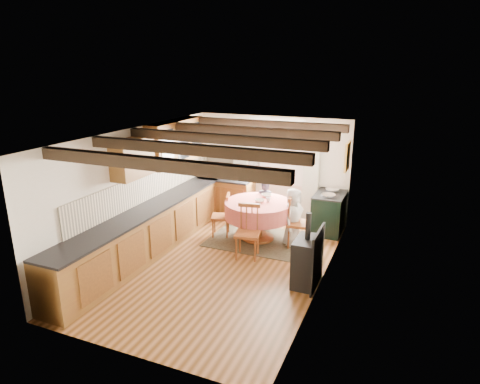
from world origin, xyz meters
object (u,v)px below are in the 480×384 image
at_px(chair_near, 247,232).
at_px(chair_right, 299,222).
at_px(cast_iron_stove, 307,249).
at_px(child_far, 265,205).
at_px(child_right, 293,217).
at_px(dining_table, 258,221).
at_px(chair_left, 221,215).
at_px(aga_range, 329,212).
at_px(cup, 268,199).

distance_m(chair_near, chair_right, 1.15).
bearing_deg(cast_iron_stove, child_far, 125.16).
distance_m(chair_near, cast_iron_stove, 1.40).
xyz_separation_m(cast_iron_stove, child_right, (-0.64, 1.47, -0.04)).
bearing_deg(child_far, dining_table, 93.03).
height_order(chair_left, cast_iron_stove, cast_iron_stove).
relative_size(chair_near, chair_left, 1.11).
height_order(chair_left, child_far, child_far).
bearing_deg(child_far, chair_right, 142.60).
height_order(cast_iron_stove, child_right, cast_iron_stove).
relative_size(chair_left, child_far, 0.83).
distance_m(cast_iron_stove, child_far, 2.51).
bearing_deg(aga_range, chair_near, -121.65).
distance_m(chair_near, child_right, 1.10).
relative_size(dining_table, chair_left, 1.50).
height_order(chair_left, chair_right, chair_right).
bearing_deg(dining_table, child_right, 4.09).
xyz_separation_m(child_far, cup, (0.25, -0.53, 0.32)).
distance_m(chair_left, cast_iron_stove, 2.57).
bearing_deg(child_far, child_right, 140.13).
distance_m(dining_table, child_far, 0.65).
distance_m(chair_left, chair_right, 1.68).
height_order(dining_table, chair_left, chair_left).
distance_m(chair_right, aga_range, 1.10).
xyz_separation_m(chair_left, child_far, (0.74, 0.71, 0.10)).
xyz_separation_m(chair_near, cup, (0.08, 0.95, 0.36)).
distance_m(dining_table, cup, 0.50).
distance_m(chair_left, child_right, 1.55).
relative_size(chair_near, chair_right, 0.97).
relative_size(chair_near, cast_iron_stove, 0.82).
xyz_separation_m(chair_right, cast_iron_stove, (0.51, -1.43, 0.10)).
distance_m(child_far, child_right, 0.99).
bearing_deg(chair_near, dining_table, 85.82).
distance_m(chair_near, aga_range, 2.21).
xyz_separation_m(cast_iron_stove, child_far, (-1.44, 2.05, -0.07)).
bearing_deg(dining_table, cup, 30.79).
bearing_deg(dining_table, chair_right, 0.69).
height_order(child_far, cup, child_far).
distance_m(aga_range, cup, 1.49).
height_order(dining_table, chair_right, chair_right).
bearing_deg(cup, child_right, -5.39).
distance_m(child_right, cup, 0.62).
distance_m(chair_right, child_right, 0.16).
bearing_deg(dining_table, aga_range, 39.42).
bearing_deg(child_right, cup, 94.54).
distance_m(chair_right, child_far, 1.13).
bearing_deg(cup, cast_iron_stove, -51.87).
bearing_deg(cast_iron_stove, chair_right, 109.50).
bearing_deg(child_right, dining_table, 104.01).
bearing_deg(chair_left, aga_range, 99.66).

